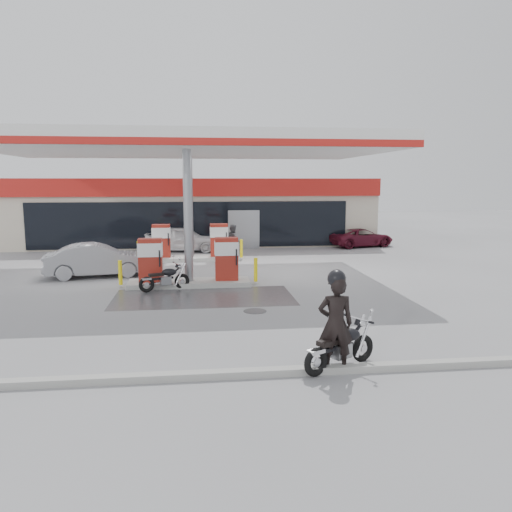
{
  "coord_description": "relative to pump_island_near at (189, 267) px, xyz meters",
  "views": [
    {
      "loc": [
        0.29,
        -16.43,
        3.88
      ],
      "look_at": [
        2.41,
        1.12,
        1.2
      ],
      "focal_mm": 35.0,
      "sensor_mm": 36.0,
      "label": 1
    }
  ],
  "objects": [
    {
      "name": "drain_cover",
      "position": [
        2.0,
        -4.0,
        -0.71
      ],
      "size": [
        0.7,
        0.7,
        0.01
      ],
      "primitive_type": "cylinder",
      "color": "#38383A",
      "rests_on": "ground"
    },
    {
      "name": "biker_walking",
      "position": [
        -0.09,
        9.8,
        0.17
      ],
      "size": [
        1.06,
        1.0,
        1.76
      ],
      "primitive_type": "imported",
      "rotation": [
        0.0,
        0.0,
        0.72
      ],
      "color": "black",
      "rests_on": "ground"
    },
    {
      "name": "parked_car_right",
      "position": [
        10.0,
        10.0,
        -0.17
      ],
      "size": [
        4.23,
        2.8,
        1.08
      ],
      "primitive_type": "imported",
      "rotation": [
        0.0,
        0.0,
        1.85
      ],
      "color": "#5B1325",
      "rests_on": "ground"
    },
    {
      "name": "hatchback_silver",
      "position": [
        -3.72,
        2.2,
        -0.03
      ],
      "size": [
        4.29,
        2.1,
        1.35
      ],
      "primitive_type": "imported",
      "rotation": [
        0.0,
        0.0,
        1.74
      ],
      "color": "gray",
      "rests_on": "ground"
    },
    {
      "name": "parked_motorcycle",
      "position": [
        -0.83,
        -0.78,
        -0.29
      ],
      "size": [
        1.79,
        0.88,
        0.95
      ],
      "rotation": [
        0.0,
        0.0,
        0.35
      ],
      "color": "black",
      "rests_on": "ground"
    },
    {
      "name": "ground",
      "position": [
        0.0,
        -2.0,
        -0.71
      ],
      "size": [
        90.0,
        90.0,
        0.0
      ],
      "primitive_type": "plane",
      "color": "gray",
      "rests_on": "ground"
    },
    {
      "name": "main_motorcycle",
      "position": [
        3.24,
        -8.78,
        -0.26
      ],
      "size": [
        1.79,
        1.13,
        1.02
      ],
      "rotation": [
        0.0,
        0.0,
        0.52
      ],
      "color": "black",
      "rests_on": "ground"
    },
    {
      "name": "pump_island_far",
      "position": [
        0.0,
        6.0,
        0.0
      ],
      "size": [
        5.14,
        1.3,
        1.78
      ],
      "color": "#9E9E99",
      "rests_on": "ground"
    },
    {
      "name": "wet_patch",
      "position": [
        0.5,
        -2.0,
        -0.71
      ],
      "size": [
        6.0,
        3.0,
        0.0
      ],
      "primitive_type": "cube",
      "color": "#4C4C4F",
      "rests_on": "ground"
    },
    {
      "name": "store_building",
      "position": [
        0.01,
        13.94,
        1.3
      ],
      "size": [
        22.0,
        8.22,
        4.0
      ],
      "color": "beige",
      "rests_on": "ground"
    },
    {
      "name": "pump_island_near",
      "position": [
        0.0,
        0.0,
        0.0
      ],
      "size": [
        5.14,
        1.3,
        1.78
      ],
      "color": "#9E9E99",
      "rests_on": "ground"
    },
    {
      "name": "sedan_white",
      "position": [
        -0.46,
        9.2,
        -0.01
      ],
      "size": [
        4.26,
        2.05,
        1.4
      ],
      "primitive_type": "imported",
      "rotation": [
        0.0,
        0.0,
        1.47
      ],
      "color": "white",
      "rests_on": "ground"
    },
    {
      "name": "attendant",
      "position": [
        2.18,
        7.0,
        0.12
      ],
      "size": [
        0.79,
        0.93,
        1.66
      ],
      "primitive_type": "imported",
      "rotation": [
        0.0,
        0.0,
        1.79
      ],
      "color": "#4E4D52",
      "rests_on": "ground"
    },
    {
      "name": "kerb",
      "position": [
        0.0,
        -9.0,
        -0.64
      ],
      "size": [
        28.0,
        0.25,
        0.15
      ],
      "primitive_type": "cube",
      "color": "gray",
      "rests_on": "ground"
    },
    {
      "name": "canopy",
      "position": [
        0.0,
        3.0,
        4.56
      ],
      "size": [
        16.0,
        10.02,
        5.51
      ],
      "color": "silver",
      "rests_on": "ground"
    },
    {
      "name": "biker_main",
      "position": [
        3.07,
        -8.87,
        0.28
      ],
      "size": [
        0.76,
        0.53,
        1.98
      ],
      "primitive_type": "imported",
      "rotation": [
        0.0,
        0.0,
        3.06
      ],
      "color": "black",
      "rests_on": "ground"
    },
    {
      "name": "parked_car_left",
      "position": [
        -10.0,
        12.0,
        -0.04
      ],
      "size": [
        4.99,
        3.06,
        1.35
      ],
      "primitive_type": "imported",
      "rotation": [
        0.0,
        0.0,
        1.3
      ],
      "color": "gray",
      "rests_on": "ground"
    }
  ]
}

